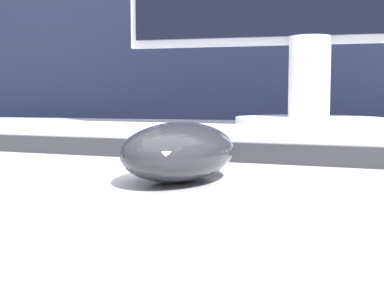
{
  "coord_description": "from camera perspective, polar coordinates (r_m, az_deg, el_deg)",
  "views": [
    {
      "loc": [
        0.12,
        -0.61,
        0.76
      ],
      "look_at": [
        0.02,
        -0.25,
        0.73
      ],
      "focal_mm": 50.0,
      "sensor_mm": 36.0,
      "label": 1
    }
  ],
  "objects": [
    {
      "name": "computer_mouse_near",
      "position": [
        0.34,
        -1.37,
        -0.78
      ],
      "size": [
        0.08,
        0.11,
        0.04
      ],
      "rotation": [
        0.0,
        0.0,
        -0.11
      ],
      "color": "#232328",
      "rests_on": "desk"
    },
    {
      "name": "keyboard",
      "position": [
        0.51,
        2.09,
        0.41
      ],
      "size": [
        0.44,
        0.18,
        0.02
      ],
      "rotation": [
        0.0,
        0.0,
        -0.11
      ],
      "color": "#28282D",
      "rests_on": "desk"
    },
    {
      "name": "partition_panel",
      "position": [
        1.29,
        9.61,
        -0.27
      ],
      "size": [
        5.0,
        0.03,
        1.28
      ],
      "color": "black",
      "rests_on": "ground_plane"
    }
  ]
}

